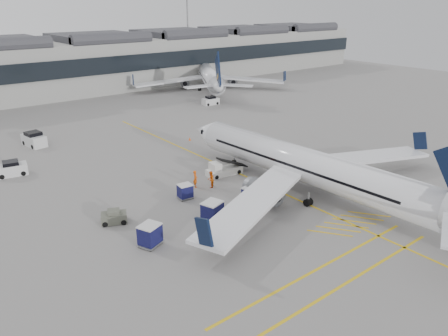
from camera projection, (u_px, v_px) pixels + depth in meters
ground at (220, 227)px, 40.05m from camera, size 220.00×220.00×0.00m
terminal at (6, 69)px, 90.38m from camera, size 200.00×20.45×12.40m
apron_markings at (234, 171)px, 53.17m from camera, size 0.25×60.00×0.01m
airliner_main at (311, 167)px, 45.91m from camera, size 35.54×38.89×10.33m
airliner_far at (209, 76)px, 101.42m from camera, size 31.41×34.65×10.29m
belt_loader at (223, 170)px, 51.94m from camera, size 5.32×2.12×2.14m
baggage_cart_a at (251, 195)px, 44.37m from camera, size 1.98×1.75×1.82m
baggage_cart_b at (212, 211)px, 40.72m from camera, size 2.29×2.07×2.01m
baggage_cart_c at (185, 191)px, 45.58m from camera, size 1.62×1.38×1.58m
baggage_cart_d at (150, 234)px, 36.72m from camera, size 2.29×2.11×1.95m
ramp_agent_a at (195, 179)px, 48.33m from camera, size 0.76×0.85×1.96m
ramp_agent_b at (211, 179)px, 48.28m from camera, size 1.16×1.15×1.89m
pushback_tug at (114, 217)px, 40.65m from camera, size 2.69×2.22×1.30m
safety_cone_nose at (190, 139)px, 64.76m from camera, size 0.35×0.35×0.49m
safety_cone_engine at (286, 171)px, 52.60m from camera, size 0.32×0.32×0.44m
service_van_left at (12, 169)px, 51.68m from camera, size 3.70×2.30×1.77m
service_van_mid at (34, 140)px, 62.20m from camera, size 2.62×4.28×2.06m
service_van_right at (211, 101)px, 86.89m from camera, size 3.39×1.86×1.69m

